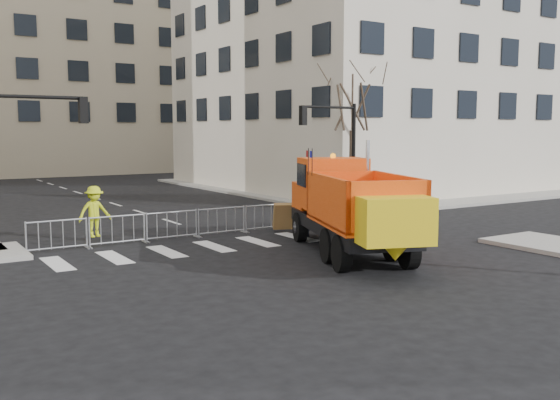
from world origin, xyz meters
TOP-DOWN VIEW (x-y plane):
  - ground at (0.00, 0.00)m, footprint 120.00×120.00m
  - sidewalk_back at (0.00, 8.50)m, footprint 64.00×5.00m
  - building_far at (0.00, 52.00)m, footprint 30.00×18.00m
  - traffic_light_right at (8.50, 9.50)m, footprint 0.18×0.18m
  - crowd_barriers at (-0.75, 7.60)m, footprint 12.60×0.60m
  - street_tree at (9.20, 10.50)m, footprint 3.00×3.00m
  - plow_truck at (2.03, 1.69)m, footprint 5.87×10.00m
  - cop_a at (2.69, 5.25)m, footprint 0.69×0.61m
  - cop_b at (5.08, 7.00)m, footprint 0.97×0.84m
  - cop_c at (5.08, 5.66)m, footprint 1.12×0.98m
  - worker at (-4.33, 8.92)m, footprint 1.30×0.84m
  - newspaper_box at (4.92, 6.71)m, footprint 0.51×0.46m

SIDE VIEW (x-z plane):
  - ground at x=0.00m, z-range 0.00..0.00m
  - sidewalk_back at x=0.00m, z-range 0.00..0.15m
  - crowd_barriers at x=-0.75m, z-range 0.00..1.10m
  - newspaper_box at x=4.92m, z-range 0.15..1.25m
  - cop_a at x=2.69m, z-range 0.00..1.60m
  - cop_b at x=5.08m, z-range 0.00..1.72m
  - cop_c at x=5.08m, z-range 0.00..1.81m
  - worker at x=-4.33m, z-range 0.15..2.06m
  - plow_truck at x=2.03m, z-range -0.21..3.56m
  - traffic_light_right at x=8.50m, z-range 0.00..5.40m
  - street_tree at x=9.20m, z-range 0.00..7.50m
  - building_far at x=0.00m, z-range 0.00..24.00m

